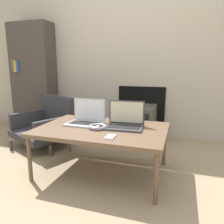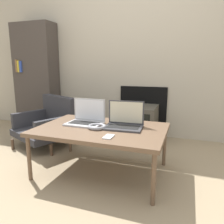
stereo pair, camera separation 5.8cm
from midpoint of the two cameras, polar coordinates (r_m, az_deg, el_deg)
The scene contains 10 objects.
ground_plane at distance 1.91m, azimuth -6.29°, elevation -20.05°, with size 14.00×14.00×0.00m, color #998466.
wall_back at distance 3.26m, azimuth 6.95°, elevation 16.70°, with size 7.00×0.08×2.60m.
table at distance 2.05m, azimuth -2.00°, elevation -4.94°, with size 1.18×0.79×0.45m.
laptop_left at distance 2.19m, azimuth -6.02°, elevation -1.67°, with size 0.35×0.25×0.24m.
laptop_right at distance 2.05m, azimuth 4.05°, elevation -2.55°, with size 0.36×0.27×0.24m.
headphones at distance 2.02m, azimuth -3.14°, elevation -3.84°, with size 0.17×0.17×0.03m.
phone at distance 1.77m, azimuth 0.05°, elevation -6.47°, with size 0.07×0.12×0.01m.
tv at distance 3.03m, azimuth 7.56°, elevation -2.92°, with size 0.47×0.50×0.48m.
armchair at distance 2.95m, azimuth -15.46°, elevation -2.68°, with size 0.85×0.81×0.62m.
bookshelf at distance 3.77m, azimuth -18.68°, elevation 8.59°, with size 0.68×0.32×1.67m.
Camera 2 is at (0.75, -1.44, 1.01)m, focal length 35.00 mm.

